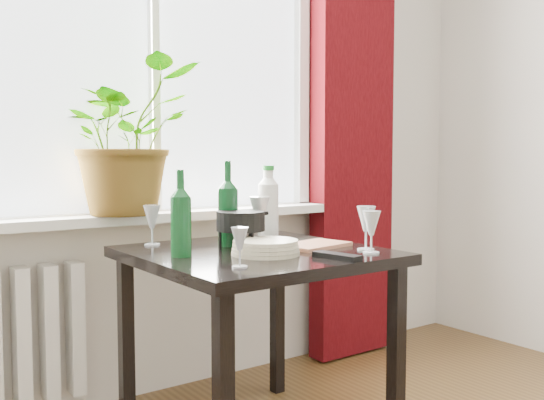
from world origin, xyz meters
TOP-DOWN VIEW (x-y plane):
  - window at (0.00, 2.22)m, footprint 1.72×0.08m
  - windowsill at (0.00, 2.15)m, footprint 1.72×0.20m
  - curtain at (1.12, 2.12)m, footprint 0.50×0.12m
  - table at (0.10, 1.55)m, footprint 0.85×0.85m
  - potted_plant at (-0.17, 2.11)m, footprint 0.71×0.66m
  - wine_bottle_left at (-0.19, 1.58)m, footprint 0.08×0.08m
  - wine_bottle_right at (0.07, 1.70)m, footprint 0.10×0.10m
  - bottle_amber at (0.22, 1.92)m, footprint 0.08×0.08m
  - cleaning_bottle at (0.39, 1.88)m, footprint 0.11×0.11m
  - wineglass_front_right at (0.39, 1.24)m, footprint 0.07×0.07m
  - wineglass_far_right at (0.43, 1.31)m, footprint 0.09×0.09m
  - wineglass_back_center at (0.20, 1.67)m, footprint 0.09×0.09m
  - wineglass_back_left at (-0.16, 1.88)m, footprint 0.09×0.09m
  - wineglass_front_left at (-0.15, 1.28)m, footprint 0.06×0.06m
  - plate_stack at (0.06, 1.44)m, footprint 0.30×0.30m
  - fondue_pot at (0.07, 1.61)m, footprint 0.27×0.25m
  - tv_remote at (0.21, 1.23)m, footprint 0.08×0.18m
  - cutting_board at (0.32, 1.48)m, footprint 0.29×0.22m

SIDE VIEW (x-z plane):
  - table at x=0.10m, z-range 0.28..1.02m
  - cutting_board at x=0.32m, z-range 0.74..0.75m
  - tv_remote at x=0.21m, z-range 0.74..0.76m
  - plate_stack at x=0.06m, z-range 0.74..0.79m
  - wineglass_front_left at x=-0.15m, z-range 0.74..0.87m
  - fondue_pot at x=0.07m, z-range 0.74..0.88m
  - wineglass_front_right at x=0.39m, z-range 0.74..0.90m
  - wineglass_back_left at x=-0.16m, z-range 0.74..0.90m
  - wineglass_far_right at x=0.43m, z-range 0.74..0.91m
  - windowsill at x=0.00m, z-range 0.80..0.84m
  - wineglass_back_center at x=0.20m, z-range 0.74..0.93m
  - bottle_amber at x=0.22m, z-range 0.74..0.98m
  - wine_bottle_left at x=-0.19m, z-range 0.74..1.05m
  - cleaning_bottle at x=0.39m, z-range 0.74..1.06m
  - wine_bottle_right at x=0.07m, z-range 0.74..1.08m
  - potted_plant at x=-0.17m, z-range 0.84..1.49m
  - curtain at x=1.12m, z-range 0.01..2.58m
  - window at x=0.00m, z-range 0.79..2.41m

